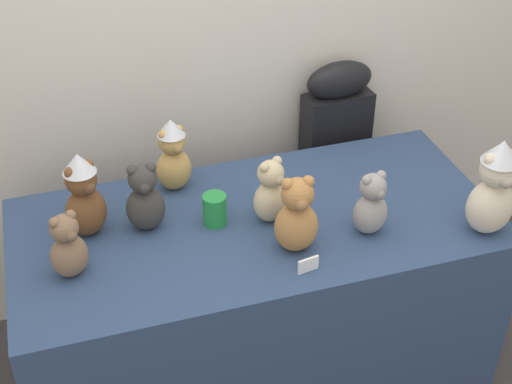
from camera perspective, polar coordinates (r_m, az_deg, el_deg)
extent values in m
cube|color=silver|center=(2.74, -4.04, 14.67)|extent=(7.00, 0.08, 2.60)
cube|color=navy|center=(2.72, 0.00, -8.60)|extent=(1.64, 0.76, 0.76)
cube|color=black|center=(3.18, 5.93, 0.39)|extent=(0.29, 0.14, 0.90)
ellipsoid|color=black|center=(2.92, 6.54, 8.69)|extent=(0.29, 0.14, 0.15)
ellipsoid|color=#7F6047|center=(2.29, -14.38, -4.85)|extent=(0.15, 0.14, 0.14)
sphere|color=#7F6047|center=(2.22, -14.78, -2.74)|extent=(0.09, 0.09, 0.09)
sphere|color=#7F6047|center=(2.19, -15.51, -2.32)|extent=(0.03, 0.03, 0.03)
sphere|color=#7F6047|center=(2.21, -14.31, -1.76)|extent=(0.03, 0.03, 0.03)
sphere|color=brown|center=(2.20, -14.27, -3.34)|extent=(0.04, 0.04, 0.04)
ellipsoid|color=beige|center=(2.49, 17.80, -1.10)|extent=(0.16, 0.14, 0.19)
sphere|color=beige|center=(2.41, 18.40, 1.65)|extent=(0.12, 0.12, 0.12)
sphere|color=beige|center=(2.37, 17.89, 2.42)|extent=(0.04, 0.04, 0.04)
sphere|color=beige|center=(2.41, 19.31, 2.68)|extent=(0.04, 0.04, 0.04)
sphere|color=#ABA08A|center=(2.39, 19.00, 0.81)|extent=(0.05, 0.05, 0.05)
cone|color=silver|center=(2.38, 18.71, 3.05)|extent=(0.12, 0.12, 0.08)
ellipsoid|color=#CCB78E|center=(2.43, 1.13, -0.70)|extent=(0.16, 0.15, 0.15)
sphere|color=#CCB78E|center=(2.37, 1.16, 1.47)|extent=(0.09, 0.09, 0.09)
sphere|color=#CCB78E|center=(2.33, 0.67, 1.92)|extent=(0.03, 0.03, 0.03)
sphere|color=#CCB78E|center=(2.37, 1.65, 2.44)|extent=(0.03, 0.03, 0.03)
sphere|color=#9D8E71|center=(2.35, 1.80, 0.93)|extent=(0.04, 0.04, 0.04)
ellipsoid|color=#B27A42|center=(2.31, 3.16, -2.74)|extent=(0.15, 0.13, 0.17)
sphere|color=#B27A42|center=(2.23, 3.26, -0.14)|extent=(0.10, 0.10, 0.10)
sphere|color=#B27A42|center=(2.20, 2.49, 0.61)|extent=(0.04, 0.04, 0.04)
sphere|color=#B27A42|center=(2.21, 4.10, 0.82)|extent=(0.04, 0.04, 0.04)
sphere|color=olive|center=(2.20, 3.57, -0.99)|extent=(0.04, 0.04, 0.04)
ellipsoid|color=#383533|center=(2.42, -8.62, -1.26)|extent=(0.13, 0.11, 0.16)
sphere|color=#383533|center=(2.35, -8.87, 1.04)|extent=(0.10, 0.10, 0.10)
sphere|color=#383533|center=(2.33, -9.67, 1.68)|extent=(0.04, 0.04, 0.04)
sphere|color=#383533|center=(2.34, -8.23, 1.89)|extent=(0.04, 0.04, 0.04)
sphere|color=#32302E|center=(2.33, -8.72, 0.32)|extent=(0.04, 0.04, 0.04)
ellipsoid|color=tan|center=(2.60, -6.43, 1.77)|extent=(0.15, 0.14, 0.16)
sphere|color=tan|center=(2.54, -6.60, 3.95)|extent=(0.09, 0.09, 0.09)
sphere|color=tan|center=(2.51, -7.24, 4.47)|extent=(0.04, 0.04, 0.04)
sphere|color=tan|center=(2.53, -6.08, 4.86)|extent=(0.04, 0.04, 0.04)
sphere|color=olive|center=(2.51, -6.15, 3.40)|extent=(0.04, 0.04, 0.04)
cone|color=silver|center=(2.51, -6.69, 5.05)|extent=(0.10, 0.10, 0.06)
ellipsoid|color=gray|center=(2.41, 8.91, -1.68)|extent=(0.14, 0.12, 0.15)
sphere|color=gray|center=(2.35, 9.15, 0.43)|extent=(0.09, 0.09, 0.09)
sphere|color=gray|center=(2.31, 8.68, 0.94)|extent=(0.03, 0.03, 0.03)
sphere|color=gray|center=(2.34, 9.76, 1.29)|extent=(0.03, 0.03, 0.03)
sphere|color=slate|center=(2.33, 9.66, -0.19)|extent=(0.04, 0.04, 0.04)
ellipsoid|color=brown|center=(2.43, -13.13, -1.50)|extent=(0.18, 0.17, 0.17)
sphere|color=brown|center=(2.36, -13.54, 0.96)|extent=(0.10, 0.10, 0.10)
sphere|color=brown|center=(2.33, -14.32, 1.46)|extent=(0.04, 0.04, 0.04)
sphere|color=brown|center=(2.35, -13.03, 2.07)|extent=(0.04, 0.04, 0.04)
sphere|color=brown|center=(2.33, -12.92, 0.34)|extent=(0.04, 0.04, 0.04)
cone|color=silver|center=(2.33, -13.74, 2.21)|extent=(0.11, 0.11, 0.07)
cylinder|color=#238C3D|center=(2.43, -3.24, -1.38)|extent=(0.08, 0.08, 0.11)
cube|color=white|center=(2.26, 4.11, -5.70)|extent=(0.07, 0.02, 0.05)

